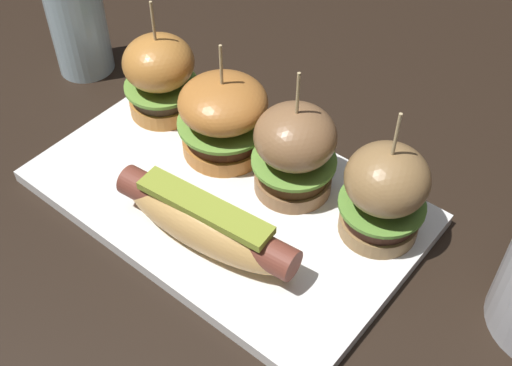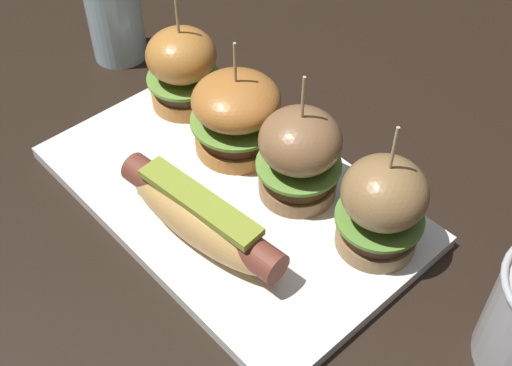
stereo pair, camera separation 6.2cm
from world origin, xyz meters
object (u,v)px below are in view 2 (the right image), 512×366
slider_center_right (299,155)px  hot_dog (201,217)px  slider_far_left (182,68)px  slider_center_left (236,114)px  slider_far_right (382,206)px  water_glass (114,12)px  platter_main (231,195)px

slider_center_right → hot_dog: bearing=-100.0°
hot_dog → slider_far_left: size_ratio=1.37×
slider_center_left → slider_center_right: size_ratio=0.93×
slider_far_right → water_glass: size_ratio=1.15×
water_glass → hot_dog: bearing=-21.0°
slider_far_right → slider_center_right: bearing=-176.2°
slider_far_right → water_glass: bearing=179.1°
platter_main → slider_far_left: size_ratio=2.76×
slider_center_right → water_glass: (-0.34, 0.01, -0.00)m
slider_far_left → slider_far_right: (0.29, 0.00, 0.00)m
slider_far_right → hot_dog: bearing=-135.3°
platter_main → slider_far_right: size_ratio=2.67×
slider_far_left → platter_main: bearing=-20.7°
slider_far_left → slider_center_right: (0.19, -0.00, 0.00)m
hot_dog → platter_main: bearing=114.7°
platter_main → slider_center_right: (0.05, 0.05, 0.06)m
slider_far_left → slider_center_left: slider_far_left is taller
slider_far_left → water_glass: (-0.15, 0.01, 0.00)m
slider_center_left → slider_center_right: bearing=0.7°
platter_main → slider_center_left: (-0.04, 0.05, 0.05)m
slider_far_right → slider_center_left: bearing=-177.7°
slider_far_right → water_glass: slider_far_right is taller
hot_dog → slider_center_right: bearing=80.0°
slider_center_left → water_glass: slider_center_left is taller
platter_main → slider_center_right: size_ratio=2.70×
hot_dog → slider_center_right: size_ratio=1.34×
hot_dog → slider_center_left: size_ratio=1.45×
water_glass → slider_far_right: bearing=-0.9°
platter_main → water_glass: water_glass is taller
slider_center_right → platter_main: bearing=-133.0°
slider_center_left → platter_main: bearing=-47.5°
hot_dog → water_glass: bearing=159.0°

